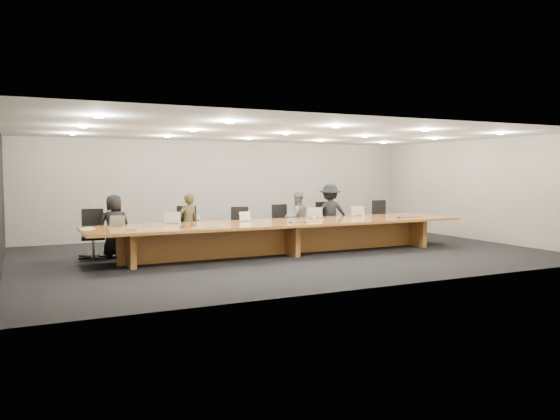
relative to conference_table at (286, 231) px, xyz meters
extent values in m
plane|color=black|center=(0.00, 0.00, -0.52)|extent=(12.00, 12.00, 0.00)
cube|color=beige|center=(0.00, 4.00, 0.88)|extent=(12.00, 0.02, 2.80)
cube|color=#985721|center=(0.00, 0.00, 0.20)|extent=(9.00, 1.80, 0.06)
cube|color=brown|center=(0.00, 0.00, -0.18)|extent=(7.65, 0.15, 0.69)
cube|color=brown|center=(-3.60, 0.00, -0.18)|extent=(0.12, 1.26, 0.69)
cube|color=brown|center=(0.00, 0.00, -0.18)|extent=(0.12, 1.26, 0.69)
cube|color=brown|center=(3.60, 0.00, -0.18)|extent=(0.12, 1.26, 0.69)
imported|color=black|center=(-3.67, 1.19, 0.18)|extent=(0.71, 0.49, 1.41)
imported|color=#332D1C|center=(-2.00, 1.13, 0.18)|extent=(0.59, 0.48, 1.40)
imported|color=slate|center=(0.96, 1.26, 0.17)|extent=(0.68, 0.53, 1.39)
imported|color=black|center=(1.93, 1.23, 0.27)|extent=(1.14, 0.85, 1.57)
cylinder|color=#B5C6C0|center=(-2.04, 0.14, 0.32)|extent=(0.07, 0.07, 0.19)
cylinder|color=brown|center=(-2.26, -0.09, 0.28)|extent=(0.09, 0.09, 0.10)
cone|color=beige|center=(0.91, 0.26, 0.27)|extent=(0.09, 0.09, 0.08)
cone|color=silver|center=(2.32, 0.21, 0.27)|extent=(0.07, 0.07, 0.08)
cube|color=silver|center=(-4.35, 0.26, 0.24)|extent=(0.29, 0.24, 0.02)
cube|color=green|center=(-4.35, 0.26, 0.26)|extent=(0.15, 0.11, 0.02)
cube|color=#A0A0A4|center=(-3.60, -0.37, 0.25)|extent=(0.24, 0.20, 0.03)
cone|color=black|center=(-2.55, -0.36, 0.25)|extent=(0.13, 0.13, 0.03)
cone|color=black|center=(-0.05, -0.36, 0.25)|extent=(0.17, 0.17, 0.03)
cone|color=black|center=(3.03, -0.30, 0.25)|extent=(0.16, 0.16, 0.03)
camera|label=1|loc=(-5.60, -11.30, 1.38)|focal=35.00mm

